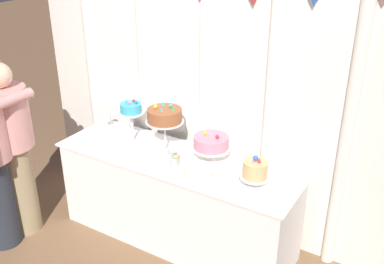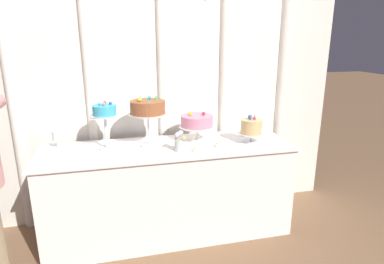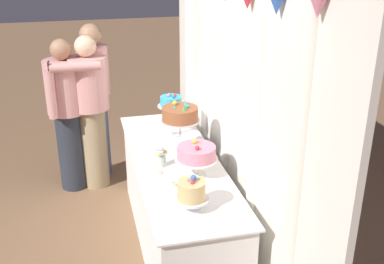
% 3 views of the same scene
% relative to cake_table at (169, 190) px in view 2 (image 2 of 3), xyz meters
% --- Properties ---
extents(ground_plane, '(24.00, 24.00, 0.00)m').
position_rel_cake_table_xyz_m(ground_plane, '(0.00, -0.10, -0.40)').
color(ground_plane, '#846042').
extents(draped_curtain, '(3.43, 0.17, 2.50)m').
position_rel_cake_table_xyz_m(draped_curtain, '(0.02, 0.42, 0.91)').
color(draped_curtain, white).
rests_on(draped_curtain, ground_plane).
extents(cake_table, '(2.08, 0.65, 0.80)m').
position_rel_cake_table_xyz_m(cake_table, '(0.00, 0.00, 0.00)').
color(cake_table, white).
rests_on(cake_table, ground_plane).
extents(cake_display_leftmost, '(0.23, 0.23, 0.39)m').
position_rel_cake_table_xyz_m(cake_display_leftmost, '(-0.49, 0.07, 0.68)').
color(cake_display_leftmost, silver).
rests_on(cake_display_leftmost, cake_table).
extents(cake_display_midleft, '(0.32, 0.32, 0.42)m').
position_rel_cake_table_xyz_m(cake_display_midleft, '(-0.15, 0.07, 0.71)').
color(cake_display_midleft, silver).
rests_on(cake_display_midleft, cake_table).
extents(cake_display_midright, '(0.31, 0.31, 0.26)m').
position_rel_cake_table_xyz_m(cake_display_midright, '(0.27, 0.10, 0.57)').
color(cake_display_midright, silver).
rests_on(cake_display_midright, cake_table).
extents(cake_display_rightmost, '(0.23, 0.23, 0.24)m').
position_rel_cake_table_xyz_m(cake_display_rightmost, '(0.71, -0.05, 0.53)').
color(cake_display_rightmost, silver).
rests_on(cake_display_rightmost, cake_table).
extents(wine_glass, '(0.07, 0.07, 0.14)m').
position_rel_cake_table_xyz_m(wine_glass, '(-0.88, 0.18, 0.50)').
color(wine_glass, silver).
rests_on(wine_glass, cake_table).
extents(flower_vase, '(0.09, 0.09, 0.17)m').
position_rel_cake_table_xyz_m(flower_vase, '(0.06, -0.12, 0.48)').
color(flower_vase, '#B2C1B2').
rests_on(flower_vase, cake_table).
extents(tealight_far_left, '(0.04, 0.04, 0.03)m').
position_rel_cake_table_xyz_m(tealight_far_left, '(0.18, -0.16, 0.41)').
color(tealight_far_left, beige).
rests_on(tealight_far_left, cake_table).
extents(tealight_near_left, '(0.04, 0.04, 0.04)m').
position_rel_cake_table_xyz_m(tealight_near_left, '(0.39, -0.10, 0.41)').
color(tealight_near_left, beige).
rests_on(tealight_near_left, cake_table).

